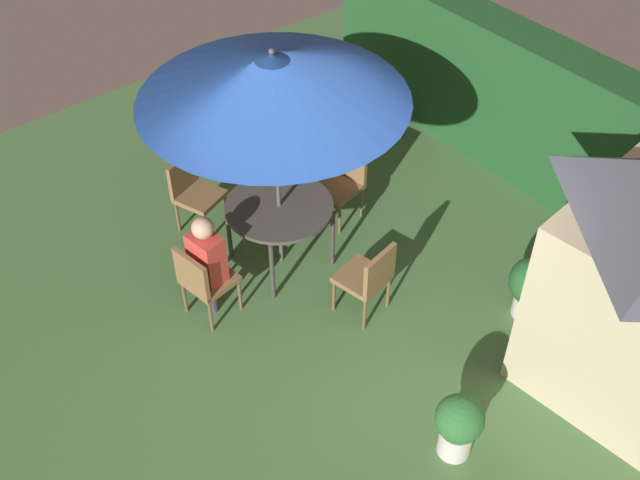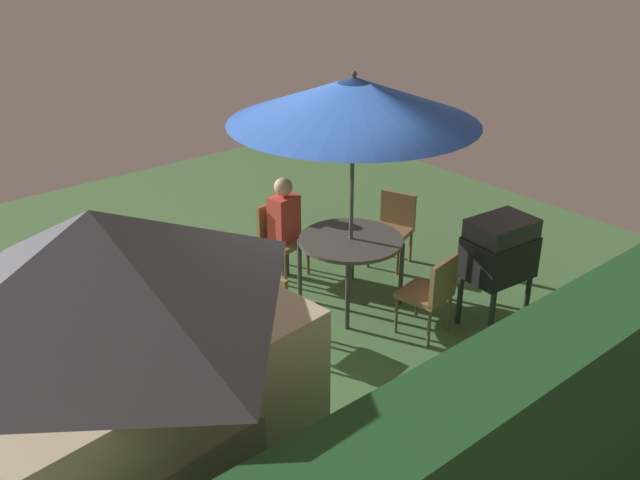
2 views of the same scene
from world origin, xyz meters
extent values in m
plane|color=#47703D|center=(0.00, 0.00, 0.00)|extent=(11.00, 11.00, 0.00)
cube|color=#1E4C23|center=(0.00, 3.50, 0.90)|extent=(7.43, 0.59, 1.79)
cube|color=#C6B793|center=(2.30, 1.86, 0.96)|extent=(2.09, 1.95, 1.91)
pyramid|color=#4C515B|center=(2.30, 1.86, 2.25)|extent=(2.22, 2.07, 0.67)
cylinder|color=#47423D|center=(-1.16, 0.18, 0.78)|extent=(1.15, 1.15, 0.04)
cylinder|color=#3C3834|center=(-1.56, -0.22, 0.38)|extent=(0.05, 0.05, 0.76)
cylinder|color=#3C3834|center=(-0.76, -0.22, 0.38)|extent=(0.05, 0.05, 0.76)
cylinder|color=#3C3834|center=(-1.56, 0.58, 0.38)|extent=(0.05, 0.05, 0.76)
cylinder|color=#3C3834|center=(-0.76, 0.58, 0.38)|extent=(0.05, 0.05, 0.76)
cylinder|color=#4C4C51|center=(-1.16, 0.18, 1.28)|extent=(0.04, 0.04, 2.56)
cone|color=navy|center=(-1.16, 0.18, 2.33)|extent=(2.59, 2.59, 0.46)
sphere|color=#4C4C51|center=(-1.16, 0.18, 2.59)|extent=(0.06, 0.06, 0.06)
cube|color=black|center=(-2.06, 1.48, 0.78)|extent=(0.75, 0.57, 0.45)
cube|color=#2B2B2E|center=(-2.06, 1.48, 1.10)|extent=(0.71, 0.54, 0.20)
cylinder|color=#262628|center=(-2.37, 1.27, 0.28)|extent=(0.06, 0.06, 0.55)
cylinder|color=#262628|center=(-1.75, 1.27, 0.28)|extent=(0.06, 0.06, 0.55)
cylinder|color=#262628|center=(-2.37, 1.69, 0.28)|extent=(0.06, 0.06, 0.55)
cylinder|color=#262628|center=(-1.75, 1.69, 0.28)|extent=(0.06, 0.06, 0.55)
cube|color=olive|center=(-1.00, -0.82, 0.45)|extent=(0.53, 0.53, 0.06)
cube|color=olive|center=(-0.97, -1.03, 0.68)|extent=(0.46, 0.12, 0.45)
cylinder|color=brown|center=(-1.17, -1.05, 0.23)|extent=(0.04, 0.04, 0.45)
cylinder|color=brown|center=(-0.77, -0.98, 0.23)|extent=(0.04, 0.04, 0.45)
cylinder|color=brown|center=(-1.23, -0.65, 0.23)|extent=(0.04, 0.04, 0.45)
cylinder|color=brown|center=(-0.83, -0.59, 0.23)|extent=(0.04, 0.04, 0.45)
cube|color=olive|center=(-0.06, 0.40, 0.45)|extent=(0.54, 0.54, 0.06)
cube|color=olive|center=(0.14, 0.44, 0.68)|extent=(0.14, 0.46, 0.45)
cylinder|color=brown|center=(0.17, 0.24, 0.23)|extent=(0.04, 0.04, 0.45)
cylinder|color=brown|center=(0.09, 0.63, 0.23)|extent=(0.04, 0.04, 0.45)
cylinder|color=brown|center=(-0.22, 0.16, 0.23)|extent=(0.04, 0.04, 0.45)
cylinder|color=brown|center=(-0.30, 0.55, 0.23)|extent=(0.04, 0.04, 0.45)
cube|color=olive|center=(-1.33, 1.13, 0.45)|extent=(0.53, 0.53, 0.06)
cube|color=olive|center=(-1.37, 1.34, 0.68)|extent=(0.46, 0.13, 0.45)
cylinder|color=brown|center=(-1.17, 1.36, 0.23)|extent=(0.04, 0.04, 0.45)
cylinder|color=brown|center=(-1.56, 1.29, 0.23)|extent=(0.04, 0.04, 0.45)
cylinder|color=brown|center=(-1.10, 0.97, 0.23)|extent=(0.04, 0.04, 0.45)
cylinder|color=brown|center=(-1.49, 0.90, 0.23)|extent=(0.04, 0.04, 0.45)
cube|color=olive|center=(-2.18, -0.20, 0.45)|extent=(0.59, 0.59, 0.06)
cube|color=olive|center=(-2.37, -0.27, 0.68)|extent=(0.21, 0.45, 0.45)
cylinder|color=brown|center=(-2.43, -0.08, 0.23)|extent=(0.04, 0.04, 0.45)
cylinder|color=brown|center=(-2.29, -0.45, 0.23)|extent=(0.04, 0.04, 0.45)
cylinder|color=brown|center=(-2.06, 0.06, 0.23)|extent=(0.04, 0.04, 0.45)
cylinder|color=brown|center=(-1.92, -0.32, 0.23)|extent=(0.04, 0.04, 0.45)
cylinder|color=silver|center=(1.07, 1.69, 0.13)|extent=(0.31, 0.31, 0.25)
sphere|color=#235628|center=(1.07, 1.69, 0.47)|extent=(0.51, 0.51, 0.51)
cylinder|color=silver|center=(1.73, -0.07, 0.15)|extent=(0.29, 0.29, 0.30)
sphere|color=#2D6B33|center=(1.73, -0.07, 0.48)|extent=(0.43, 0.43, 0.43)
cube|color=#CC3D33|center=(-1.00, -0.82, 0.76)|extent=(0.37, 0.29, 0.55)
sphere|color=tan|center=(-1.00, -0.82, 1.15)|extent=(0.22, 0.22, 0.22)
cylinder|color=#383347|center=(-1.00, -0.82, 0.24)|extent=(0.10, 0.10, 0.48)
camera|label=1|loc=(3.88, -3.31, 6.00)|focal=43.01mm
camera|label=2|loc=(3.55, 5.26, 4.00)|focal=39.15mm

